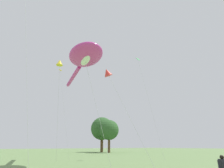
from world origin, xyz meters
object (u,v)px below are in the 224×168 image
object	(u,v)px
small_kite_triangle_green	(140,66)
tree_broad_distant	(109,130)
tree_oak_left	(102,129)
big_show_kite	(85,58)
small_kite_tiny_distant	(61,72)
small_kite_box_yellow	(60,63)
small_kite_delta_white	(107,73)

from	to	relation	value
small_kite_triangle_green	tree_broad_distant	distance (m)	29.83
tree_oak_left	big_show_kite	bearing A→B (deg)	-123.88
big_show_kite	tree_broad_distant	xyz separation A→B (m)	(22.60, 29.15, -5.62)
small_kite_tiny_distant	big_show_kite	bearing A→B (deg)	42.54
small_kite_tiny_distant	tree_oak_left	world-z (taller)	small_kite_tiny_distant
small_kite_box_yellow	tree_broad_distant	world-z (taller)	small_kite_box_yellow
small_kite_box_yellow	big_show_kite	bearing A→B (deg)	74.76
small_kite_delta_white	tree_oak_left	xyz separation A→B (m)	(25.21, 42.99, 0.34)
small_kite_delta_white	tree_broad_distant	distance (m)	43.77
small_kite_box_yellow	tree_oak_left	world-z (taller)	small_kite_box_yellow
big_show_kite	tree_oak_left	distance (m)	43.04
big_show_kite	small_kite_box_yellow	bearing A→B (deg)	-136.95
small_kite_box_yellow	tree_oak_left	xyz separation A→B (m)	(25.92, 32.33, -4.68)
small_kite_delta_white	tree_broad_distant	world-z (taller)	tree_broad_distant
small_kite_delta_white	small_kite_tiny_distant	bearing A→B (deg)	-3.37
small_kite_tiny_distant	tree_oak_left	size ratio (longest dim) A/B	1.28
small_kite_triangle_green	tree_broad_distant	world-z (taller)	small_kite_triangle_green
small_kite_box_yellow	tree_broad_distant	size ratio (longest dim) A/B	1.31
small_kite_box_yellow	tree_oak_left	size ratio (longest dim) A/B	1.11
tree_broad_distant	small_kite_delta_white	bearing A→B (deg)	-123.20
tree_broad_distant	tree_oak_left	xyz separation A→B (m)	(1.25, 6.37, 0.96)
small_kite_tiny_distant	small_kite_box_yellow	distance (m)	7.75
small_kite_delta_white	small_kite_triangle_green	bearing A→B (deg)	-50.37
small_kite_tiny_distant	tree_broad_distant	world-z (taller)	small_kite_tiny_distant
big_show_kite	tree_oak_left	size ratio (longest dim) A/B	1.26
small_kite_box_yellow	tree_broad_distant	bearing A→B (deg)	178.25
small_kite_tiny_distant	tree_broad_distant	distance (m)	30.10
small_kite_box_yellow	tree_oak_left	distance (m)	41.70
small_kite_box_yellow	tree_broad_distant	xyz separation A→B (m)	(24.68, 25.96, -5.64)
small_kite_box_yellow	small_kite_delta_white	bearing A→B (deg)	45.62
small_kite_tiny_distant	small_kite_triangle_green	xyz separation A→B (m)	(11.55, -7.62, 1.34)
small_kite_tiny_distant	small_kite_triangle_green	size ratio (longest dim) A/B	0.85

